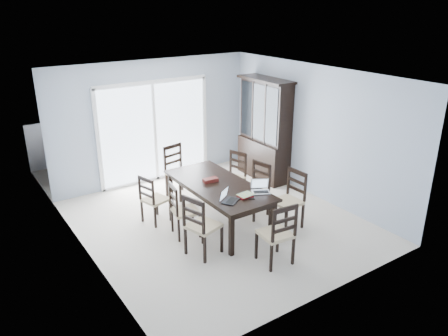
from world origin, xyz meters
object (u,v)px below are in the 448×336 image
(chair_right_mid, at_px, (257,184))
(laptop_dark, at_px, (231,199))
(chair_end_far, at_px, (177,165))
(hot_tub, at_px, (111,151))
(cell_phone, at_px, (252,199))
(chair_end_near, at_px, (280,228))
(china_hutch, at_px, (265,131))
(chair_left_mid, at_px, (180,205))
(chair_right_near, at_px, (292,193))
(chair_left_far, at_px, (151,195))
(dining_table, at_px, (218,188))
(chair_left_near, at_px, (199,220))
(laptop_silver, at_px, (261,190))
(game_box, at_px, (210,180))
(chair_right_far, at_px, (235,171))

(chair_right_mid, height_order, laptop_dark, chair_right_mid)
(chair_end_far, xyz_separation_m, hot_tub, (-0.62, 2.06, -0.18))
(chair_end_far, relative_size, cell_phone, 12.27)
(chair_end_near, bearing_deg, china_hutch, 59.99)
(chair_right_mid, bearing_deg, chair_left_mid, 77.18)
(china_hutch, bearing_deg, chair_end_far, 173.58)
(chair_right_near, relative_size, chair_right_mid, 1.04)
(chair_left_far, height_order, cell_phone, chair_left_far)
(dining_table, xyz_separation_m, chair_end_far, (-0.02, 1.48, -0.04))
(chair_left_near, distance_m, chair_left_far, 1.39)
(chair_left_near, distance_m, cell_phone, 0.96)
(chair_left_far, bearing_deg, chair_left_mid, 1.03)
(chair_end_near, bearing_deg, chair_right_near, 45.24)
(dining_table, relative_size, chair_end_far, 1.83)
(china_hutch, distance_m, chair_end_far, 2.10)
(chair_left_near, height_order, chair_left_mid, chair_left_near)
(chair_left_near, height_order, laptop_silver, chair_left_near)
(laptop_dark, bearing_deg, game_box, 46.90)
(chair_right_near, relative_size, laptop_silver, 3.24)
(chair_right_far, bearing_deg, china_hutch, -82.43)
(hot_tub, bearing_deg, chair_left_mid, -92.28)
(chair_left_near, bearing_deg, cell_phone, 69.32)
(chair_left_mid, xyz_separation_m, laptop_dark, (0.55, -0.67, 0.23))
(china_hutch, distance_m, chair_right_mid, 1.88)
(chair_left_mid, relative_size, laptop_silver, 2.99)
(chair_left_near, bearing_deg, laptop_dark, 77.57)
(chair_left_near, xyz_separation_m, cell_phone, (0.94, -0.07, 0.13))
(chair_right_far, xyz_separation_m, chair_end_far, (-0.87, 0.77, 0.06))
(cell_phone, distance_m, game_box, 0.98)
(game_box, distance_m, hot_tub, 3.45)
(chair_left_mid, height_order, cell_phone, chair_left_mid)
(chair_left_far, relative_size, hot_tub, 0.55)
(chair_right_mid, distance_m, chair_end_near, 1.71)
(chair_right_mid, relative_size, chair_end_far, 0.94)
(chair_right_near, relative_size, chair_right_far, 1.08)
(chair_end_near, xyz_separation_m, chair_end_far, (-0.03, 3.08, 0.02))
(chair_right_mid, relative_size, game_box, 4.40)
(chair_left_mid, bearing_deg, chair_end_far, 163.84)
(chair_right_mid, relative_size, laptop_dark, 3.18)
(chair_right_far, relative_size, cell_phone, 11.10)
(chair_left_near, bearing_deg, laptop_silver, 75.51)
(china_hutch, xyz_separation_m, chair_right_mid, (-1.24, -1.34, -0.47))
(dining_table, distance_m, game_box, 0.20)
(laptop_dark, height_order, game_box, laptop_dark)
(laptop_dark, bearing_deg, cell_phone, -51.44)
(chair_end_near, height_order, laptop_silver, chair_end_near)
(chair_left_near, relative_size, chair_right_near, 1.00)
(chair_left_mid, distance_m, hot_tub, 3.57)
(laptop_silver, bearing_deg, china_hutch, 78.50)
(chair_left_mid, xyz_separation_m, chair_right_far, (1.63, 0.74, 0.00))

